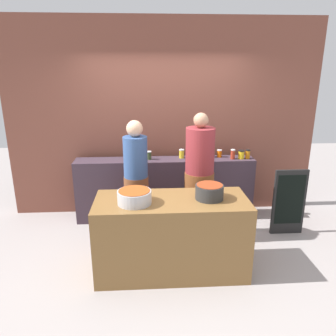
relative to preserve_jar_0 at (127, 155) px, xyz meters
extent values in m
plane|color=#9E9693|center=(0.57, -1.12, -1.02)|extent=(12.00, 12.00, 0.00)
cube|color=brown|center=(0.57, 0.33, 0.48)|extent=(4.80, 0.12, 3.00)
cube|color=#3E2F3B|center=(0.57, -0.02, -0.55)|extent=(2.70, 0.36, 0.96)
cube|color=brown|center=(0.57, -1.42, -0.58)|extent=(1.70, 0.70, 0.89)
cylinder|color=#3A4F33|center=(0.00, 0.00, -0.01)|extent=(0.08, 0.08, 0.12)
cylinder|color=silver|center=(0.00, 0.00, 0.06)|extent=(0.08, 0.08, 0.02)
cylinder|color=orange|center=(0.18, 0.00, -0.01)|extent=(0.09, 0.09, 0.12)
cylinder|color=silver|center=(0.18, 0.00, 0.06)|extent=(0.09, 0.09, 0.01)
cylinder|color=#354525|center=(0.33, -0.01, -0.01)|extent=(0.07, 0.07, 0.11)
cylinder|color=silver|center=(0.33, -0.01, 0.05)|extent=(0.07, 0.07, 0.01)
cylinder|color=yellow|center=(0.83, 0.03, -0.01)|extent=(0.07, 0.07, 0.12)
cylinder|color=silver|center=(0.83, 0.03, 0.06)|extent=(0.08, 0.08, 0.02)
cylinder|color=#C9640F|center=(1.03, 0.05, -0.02)|extent=(0.07, 0.07, 0.09)
cylinder|color=#D6C666|center=(1.03, 0.05, 0.03)|extent=(0.08, 0.08, 0.01)
cylinder|color=#451955|center=(1.30, 0.05, -0.01)|extent=(0.08, 0.08, 0.12)
cylinder|color=silver|center=(1.30, 0.05, 0.06)|extent=(0.08, 0.08, 0.01)
cylinder|color=#E25C09|center=(1.41, 0.05, -0.02)|extent=(0.07, 0.07, 0.10)
cylinder|color=silver|center=(1.41, 0.05, 0.04)|extent=(0.07, 0.07, 0.01)
cylinder|color=#A8321F|center=(1.59, -0.07, 0.00)|extent=(0.06, 0.06, 0.13)
cylinder|color=silver|center=(1.59, -0.07, 0.07)|extent=(0.07, 0.07, 0.02)
cylinder|color=yellow|center=(1.72, -0.06, -0.01)|extent=(0.09, 0.09, 0.12)
cylinder|color=black|center=(1.72, -0.06, 0.06)|extent=(0.09, 0.09, 0.01)
cylinder|color=orange|center=(1.82, -0.06, -0.01)|extent=(0.07, 0.07, 0.12)
cylinder|color=black|center=(1.82, -0.06, 0.06)|extent=(0.07, 0.07, 0.01)
cylinder|color=#B7B7BC|center=(0.17, -1.49, -0.06)|extent=(0.36, 0.36, 0.14)
cylinder|color=#9D4519|center=(0.17, -1.49, 0.01)|extent=(0.33, 0.33, 0.00)
cylinder|color=#2D2D2D|center=(0.99, -1.41, -0.06)|extent=(0.31, 0.31, 0.16)
cylinder|color=maroon|center=(0.99, -1.41, 0.03)|extent=(0.29, 0.29, 0.00)
cylinder|color=brown|center=(0.15, -0.59, -0.58)|extent=(0.33, 0.33, 0.88)
cylinder|color=#345289|center=(0.15, -0.59, 0.13)|extent=(0.32, 0.32, 0.54)
sphere|color=#D8A884|center=(0.15, -0.59, 0.51)|extent=(0.21, 0.21, 0.21)
cylinder|color=brown|center=(0.99, -0.69, -0.54)|extent=(0.39, 0.39, 0.96)
cylinder|color=maroon|center=(0.99, -0.69, 0.23)|extent=(0.37, 0.37, 0.59)
sphere|color=tan|center=(0.99, -0.69, 0.62)|extent=(0.19, 0.19, 0.19)
cube|color=black|center=(2.27, -0.64, -0.55)|extent=(0.46, 0.04, 0.95)
cube|color=black|center=(2.27, -0.66, -0.50)|extent=(0.39, 0.01, 0.72)
camera|label=1|loc=(0.33, -4.71, 1.26)|focal=34.67mm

